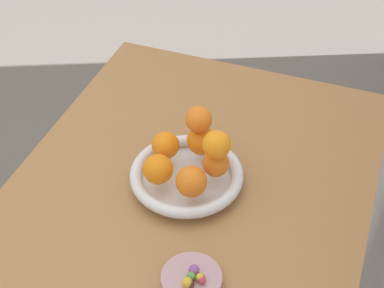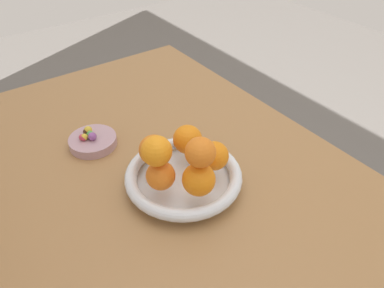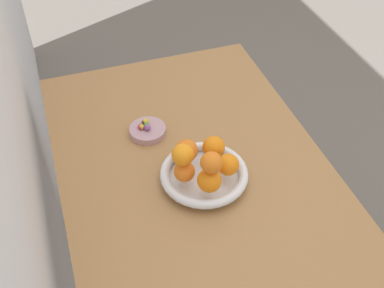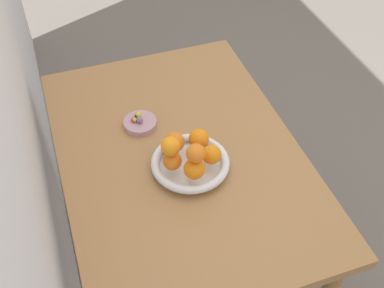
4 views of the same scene
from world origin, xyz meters
name	(u,v)px [view 2 (image 2 of 4)]	position (x,y,z in m)	size (l,w,h in m)	color
dining_table	(162,194)	(0.00, 0.00, 0.65)	(1.10, 0.76, 0.74)	#9E7042
fruit_bowl	(184,177)	(-0.08, -0.01, 0.76)	(0.24, 0.24, 0.04)	silver
candy_dish	(93,141)	(0.16, 0.09, 0.75)	(0.11, 0.11, 0.02)	#B28C99
orange_0	(188,139)	(-0.03, -0.05, 0.81)	(0.06, 0.06, 0.06)	orange
orange_1	(154,150)	(-0.02, 0.02, 0.81)	(0.06, 0.06, 0.06)	orange
orange_2	(161,176)	(-0.09, 0.05, 0.81)	(0.06, 0.06, 0.06)	orange
orange_3	(200,179)	(-0.14, 0.00, 0.81)	(0.06, 0.06, 0.06)	orange
orange_4	(214,156)	(-0.10, -0.07, 0.81)	(0.06, 0.06, 0.06)	orange
orange_5	(200,152)	(-0.14, -0.01, 0.87)	(0.06, 0.06, 0.06)	orange
orange_6	(157,151)	(-0.08, 0.05, 0.87)	(0.06, 0.06, 0.06)	orange
candy_ball_0	(86,132)	(0.18, 0.09, 0.77)	(0.02, 0.02, 0.02)	#472819
candy_ball_1	(84,138)	(0.16, 0.11, 0.77)	(0.02, 0.02, 0.02)	#C6384C
candy_ball_2	(84,137)	(0.16, 0.11, 0.77)	(0.02, 0.02, 0.02)	gold
candy_ball_3	(90,134)	(0.17, 0.09, 0.77)	(0.02, 0.02, 0.02)	#4C9947
candy_ball_4	(82,137)	(0.17, 0.11, 0.77)	(0.01, 0.01, 0.01)	#C6384C
candy_ball_5	(92,136)	(0.15, 0.09, 0.77)	(0.02, 0.02, 0.02)	#8C4C99
candy_ball_6	(88,130)	(0.18, 0.09, 0.77)	(0.02, 0.02, 0.02)	gold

